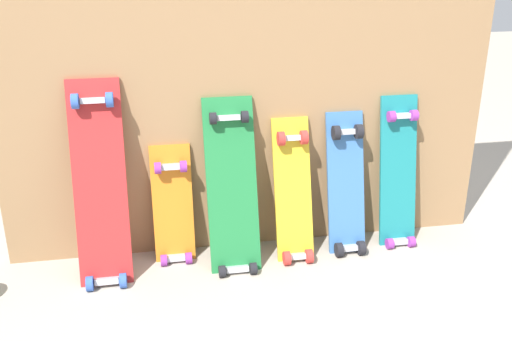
# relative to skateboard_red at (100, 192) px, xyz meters

# --- Properties ---
(ground_plane) EXTENTS (12.00, 12.00, 0.00)m
(ground_plane) POSITION_rel_skateboard_red_xyz_m (0.65, 0.09, -0.38)
(ground_plane) COLOR #A89E8E
(plywood_wall_panel) EXTENTS (2.17, 0.04, 1.81)m
(plywood_wall_panel) POSITION_rel_skateboard_red_xyz_m (0.65, 0.16, 0.53)
(plywood_wall_panel) COLOR #99724C
(plywood_wall_panel) RESTS_ON ground
(skateboard_red) EXTENTS (0.22, 0.31, 0.89)m
(skateboard_red) POSITION_rel_skateboard_red_xyz_m (0.00, 0.00, 0.00)
(skateboard_red) COLOR #B22626
(skateboard_red) RESTS_ON ground
(skateboard_orange) EXTENTS (0.18, 0.16, 0.59)m
(skateboard_orange) POSITION_rel_skateboard_red_xyz_m (0.29, 0.08, -0.15)
(skateboard_orange) COLOR orange
(skateboard_orange) RESTS_ON ground
(skateboard_green) EXTENTS (0.22, 0.30, 0.79)m
(skateboard_green) POSITION_rel_skateboard_red_xyz_m (0.55, 0.00, -0.05)
(skateboard_green) COLOR #1E7238
(skateboard_green) RESTS_ON ground
(skateboard_yellow) EXTENTS (0.16, 0.26, 0.68)m
(skateboard_yellow) POSITION_rel_skateboard_red_xyz_m (0.82, 0.02, -0.10)
(skateboard_yellow) COLOR gold
(skateboard_yellow) RESTS_ON ground
(skateboard_blue) EXTENTS (0.17, 0.23, 0.69)m
(skateboard_blue) POSITION_rel_skateboard_red_xyz_m (1.07, 0.04, -0.09)
(skateboard_blue) COLOR #386BAD
(skateboard_blue) RESTS_ON ground
(skateboard_teal) EXTENTS (0.17, 0.20, 0.76)m
(skateboard_teal) POSITION_rel_skateboard_red_xyz_m (1.33, 0.06, -0.07)
(skateboard_teal) COLOR #197A7F
(skateboard_teal) RESTS_ON ground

